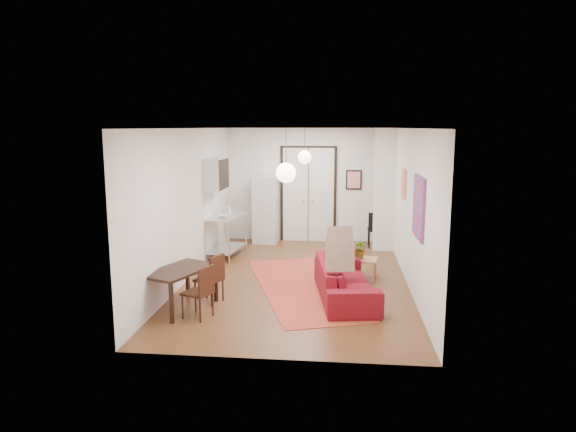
# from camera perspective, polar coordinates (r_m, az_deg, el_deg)

# --- Properties ---
(floor) EXTENTS (7.00, 7.00, 0.00)m
(floor) POSITION_cam_1_polar(r_m,az_deg,el_deg) (10.05, 0.99, -7.05)
(floor) COLOR brown
(floor) RESTS_ON ground
(ceiling) EXTENTS (4.20, 7.00, 0.02)m
(ceiling) POSITION_cam_1_polar(r_m,az_deg,el_deg) (9.61, 1.04, 9.73)
(ceiling) COLOR white
(ceiling) RESTS_ON wall_back
(wall_back) EXTENTS (4.20, 0.02, 2.90)m
(wall_back) POSITION_cam_1_polar(r_m,az_deg,el_deg) (13.19, 2.29, 3.45)
(wall_back) COLOR white
(wall_back) RESTS_ON floor
(wall_front) EXTENTS (4.20, 0.02, 2.90)m
(wall_front) POSITION_cam_1_polar(r_m,az_deg,el_deg) (6.31, -1.65, -3.65)
(wall_front) COLOR white
(wall_front) RESTS_ON floor
(wall_left) EXTENTS (0.02, 7.00, 2.90)m
(wall_left) POSITION_cam_1_polar(r_m,az_deg,el_deg) (10.12, -10.92, 1.32)
(wall_left) COLOR white
(wall_left) RESTS_ON floor
(wall_right) EXTENTS (0.02, 7.00, 2.90)m
(wall_right) POSITION_cam_1_polar(r_m,az_deg,el_deg) (9.78, 13.37, 0.93)
(wall_right) COLOR white
(wall_right) RESTS_ON floor
(double_doors) EXTENTS (1.44, 0.06, 2.50)m
(double_doors) POSITION_cam_1_polar(r_m,az_deg,el_deg) (13.17, 2.27, 2.35)
(double_doors) COLOR white
(double_doors) RESTS_ON wall_back
(stub_partition) EXTENTS (0.50, 0.10, 2.90)m
(stub_partition) POSITION_cam_1_polar(r_m,az_deg,el_deg) (12.26, 10.68, 2.80)
(stub_partition) COLOR white
(stub_partition) RESTS_ON floor
(wall_cabinet) EXTENTS (0.35, 1.00, 0.70)m
(wall_cabinet) POSITION_cam_1_polar(r_m,az_deg,el_deg) (11.45, -7.98, 4.65)
(wall_cabinet) COLOR silver
(wall_cabinet) RESTS_ON wall_left
(painting_popart) EXTENTS (0.05, 1.00, 1.00)m
(painting_popart) POSITION_cam_1_polar(r_m,az_deg,el_deg) (8.52, 14.34, 0.96)
(painting_popart) COLOR red
(painting_popart) RESTS_ON wall_right
(painting_abstract) EXTENTS (0.05, 0.50, 0.60)m
(painting_abstract) POSITION_cam_1_polar(r_m,az_deg,el_deg) (10.52, 12.75, 3.50)
(painting_abstract) COLOR beige
(painting_abstract) RESTS_ON wall_right
(poster_back) EXTENTS (0.40, 0.03, 0.50)m
(poster_back) POSITION_cam_1_polar(r_m,az_deg,el_deg) (13.12, 7.32, 4.00)
(poster_back) COLOR red
(poster_back) RESTS_ON wall_back
(print_left) EXTENTS (0.03, 0.44, 0.54)m
(print_left) POSITION_cam_1_polar(r_m,az_deg,el_deg) (11.97, -8.12, 5.11)
(print_left) COLOR #905D3C
(print_left) RESTS_ON wall_left
(pendant_back) EXTENTS (0.30, 0.30, 0.80)m
(pendant_back) POSITION_cam_1_polar(r_m,az_deg,el_deg) (11.63, 1.86, 6.55)
(pendant_back) COLOR white
(pendant_back) RESTS_ON ceiling
(pendant_front) EXTENTS (0.30, 0.30, 0.80)m
(pendant_front) POSITION_cam_1_polar(r_m,az_deg,el_deg) (7.65, -0.22, 4.82)
(pendant_front) COLOR white
(pendant_front) RESTS_ON ceiling
(kilim_rug) EXTENTS (2.63, 4.23, 0.01)m
(kilim_rug) POSITION_cam_1_polar(r_m,az_deg,el_deg) (9.59, 1.58, -7.85)
(kilim_rug) COLOR #C65131
(kilim_rug) RESTS_ON floor
(sofa) EXTENTS (1.17, 2.32, 0.65)m
(sofa) POSITION_cam_1_polar(r_m,az_deg,el_deg) (8.95, 6.38, -7.08)
(sofa) COLOR maroon
(sofa) RESTS_ON floor
(coffee_table) EXTENTS (0.93, 0.61, 0.39)m
(coffee_table) POSITION_cam_1_polar(r_m,az_deg,el_deg) (10.19, 7.43, -4.94)
(coffee_table) COLOR tan
(coffee_table) RESTS_ON floor
(potted_plant) EXTENTS (0.38, 0.34, 0.38)m
(potted_plant) POSITION_cam_1_polar(r_m,az_deg,el_deg) (10.13, 8.02, -3.64)
(potted_plant) COLOR #3C6E31
(potted_plant) RESTS_ON coffee_table
(kitchen_counter) EXTENTS (0.79, 1.33, 0.96)m
(kitchen_counter) POSITION_cam_1_polar(r_m,az_deg,el_deg) (11.73, -6.88, -1.49)
(kitchen_counter) COLOR silver
(kitchen_counter) RESTS_ON floor
(bowl) EXTENTS (0.28, 0.28, 0.06)m
(bowl) POSITION_cam_1_polar(r_m,az_deg,el_deg) (11.37, -7.24, -0.01)
(bowl) COLOR white
(bowl) RESTS_ON kitchen_counter
(soap_bottle) EXTENTS (0.11, 0.11, 0.20)m
(soap_bottle) POSITION_cam_1_polar(r_m,az_deg,el_deg) (11.89, -6.66, 0.79)
(soap_bottle) COLOR #5395B5
(soap_bottle) RESTS_ON kitchen_counter
(fridge) EXTENTS (0.64, 0.64, 1.70)m
(fridge) POSITION_cam_1_polar(r_m,az_deg,el_deg) (13.03, -2.46, 0.71)
(fridge) COLOR silver
(fridge) RESTS_ON floor
(dining_table) EXTENTS (1.10, 1.38, 0.67)m
(dining_table) POSITION_cam_1_polar(r_m,az_deg,el_deg) (8.50, -11.97, -6.25)
(dining_table) COLOR black
(dining_table) RESTS_ON floor
(dining_chair_near) EXTENTS (0.51, 0.61, 0.83)m
(dining_chair_near) POSITION_cam_1_polar(r_m,az_deg,el_deg) (8.83, -8.67, -6.35)
(dining_chair_near) COLOR #341A10
(dining_chair_near) RESTS_ON floor
(dining_chair_far) EXTENTS (0.51, 0.61, 0.83)m
(dining_chair_far) POSITION_cam_1_polar(r_m,az_deg,el_deg) (8.18, -9.90, -7.70)
(dining_chair_far) COLOR #341A10
(dining_chair_far) RESTS_ON floor
(black_side_chair) EXTENTS (0.40, 0.40, 0.88)m
(black_side_chair) POSITION_cam_1_polar(r_m,az_deg,el_deg) (12.86, 9.74, -1.08)
(black_side_chair) COLOR black
(black_side_chair) RESTS_ON floor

